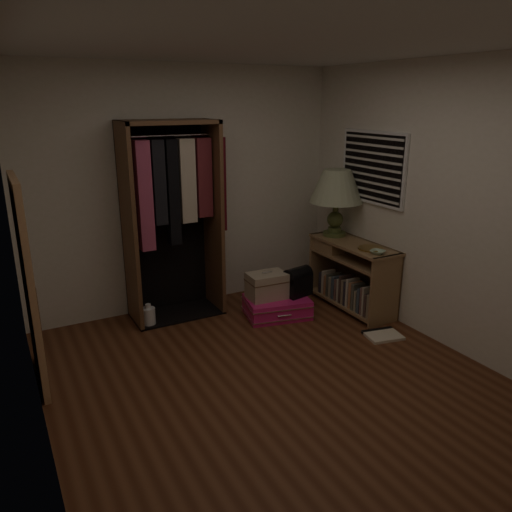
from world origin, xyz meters
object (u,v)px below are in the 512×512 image
pink_suitcase (277,307)px  train_case (267,285)px  white_jug (149,316)px  console_bookshelf (350,273)px  floor_mirror (29,285)px  table_lamp (337,188)px  open_wardrobe (174,204)px  black_bag (298,281)px

pink_suitcase → train_case: size_ratio=1.80×
white_jug → train_case: bearing=-16.7°
console_bookshelf → floor_mirror: 3.27m
pink_suitcase → table_lamp: 1.48m
open_wardrobe → white_jug: size_ratio=8.55×
floor_mirror → black_bag: floor_mirror is taller
open_wardrobe → table_lamp: 1.80m
console_bookshelf → table_lamp: size_ratio=1.47×
open_wardrobe → white_jug: bearing=-156.8°
table_lamp → pink_suitcase: bearing=-168.8°
pink_suitcase → white_jug: white_jug is taller
floor_mirror → train_case: size_ratio=4.00×
open_wardrobe → pink_suitcase: 1.54m
black_bag → table_lamp: table_lamp is taller
floor_mirror → pink_suitcase: 2.51m
black_bag → table_lamp: bearing=7.5°
open_wardrobe → train_case: (0.80, -0.53, -0.87)m
console_bookshelf → floor_mirror: bearing=-179.4°
open_wardrobe → black_bag: size_ratio=6.42×
black_bag → white_jug: 1.61m
pink_suitcase → train_case: train_case is taller
open_wardrobe → pink_suitcase: size_ratio=2.68×
floor_mirror → train_case: 2.36m
floor_mirror → train_case: bearing=6.0°
train_case → black_bag: (0.33, -0.09, 0.02)m
console_bookshelf → pink_suitcase: (-0.85, 0.15, -0.29)m
open_wardrobe → black_bag: open_wardrobe is taller
train_case → table_lamp: size_ratio=0.56×
black_bag → floor_mirror: bearing=172.7°
pink_suitcase → table_lamp: table_lamp is taller
console_bookshelf → open_wardrobe: size_ratio=0.55×
train_case → table_lamp: 1.35m
train_case → table_lamp: table_lamp is taller
white_jug → open_wardrobe: bearing=23.2°
console_bookshelf → white_jug: 2.24m
pink_suitcase → black_bag: size_ratio=2.40×
pink_suitcase → train_case: (-0.10, 0.06, 0.24)m
open_wardrobe → train_case: 1.29m
black_bag → table_lamp: (0.62, 0.20, 0.93)m
floor_mirror → open_wardrobe: bearing=27.3°
train_case → black_bag: size_ratio=1.33×
pink_suitcase → white_jug: size_ratio=3.19×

